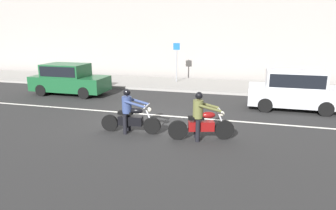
{
  "coord_description": "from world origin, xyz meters",
  "views": [
    {
      "loc": [
        3.69,
        -10.87,
        3.64
      ],
      "look_at": [
        0.92,
        -0.72,
        0.92
      ],
      "focal_mm": 31.81,
      "sensor_mm": 36.0,
      "label": 1
    }
  ],
  "objects_px": {
    "parked_hatchback_silver": "(294,90)",
    "street_sign_post": "(177,58)",
    "motorcycle_with_rider_olive": "(201,120)",
    "parked_sedan_forest_green": "(69,79)",
    "motorcycle_with_rider_denim_blue": "(130,115)"
  },
  "relations": [
    {
      "from": "parked_hatchback_silver",
      "to": "street_sign_post",
      "type": "relative_size",
      "value": 1.53
    },
    {
      "from": "motorcycle_with_rider_olive",
      "to": "motorcycle_with_rider_denim_blue",
      "type": "height_order",
      "value": "motorcycle_with_rider_olive"
    },
    {
      "from": "parked_hatchback_silver",
      "to": "street_sign_post",
      "type": "bearing_deg",
      "value": 143.07
    },
    {
      "from": "parked_sedan_forest_green",
      "to": "motorcycle_with_rider_denim_blue",
      "type": "bearing_deg",
      "value": -41.27
    },
    {
      "from": "motorcycle_with_rider_olive",
      "to": "parked_hatchback_silver",
      "type": "xyz_separation_m",
      "value": [
        3.46,
        4.88,
        0.27
      ]
    },
    {
      "from": "motorcycle_with_rider_olive",
      "to": "motorcycle_with_rider_denim_blue",
      "type": "xyz_separation_m",
      "value": [
        -2.54,
        0.02,
        -0.01
      ]
    },
    {
      "from": "parked_hatchback_silver",
      "to": "parked_sedan_forest_green",
      "type": "bearing_deg",
      "value": 178.97
    },
    {
      "from": "motorcycle_with_rider_olive",
      "to": "motorcycle_with_rider_denim_blue",
      "type": "relative_size",
      "value": 0.98
    },
    {
      "from": "motorcycle_with_rider_denim_blue",
      "to": "motorcycle_with_rider_olive",
      "type": "bearing_deg",
      "value": -0.47
    },
    {
      "from": "motorcycle_with_rider_olive",
      "to": "parked_sedan_forest_green",
      "type": "xyz_separation_m",
      "value": [
        -8.32,
        5.09,
        0.21
      ]
    },
    {
      "from": "parked_sedan_forest_green",
      "to": "street_sign_post",
      "type": "relative_size",
      "value": 1.64
    },
    {
      "from": "parked_sedan_forest_green",
      "to": "parked_hatchback_silver",
      "type": "bearing_deg",
      "value": -1.03
    },
    {
      "from": "motorcycle_with_rider_olive",
      "to": "street_sign_post",
      "type": "distance_m",
      "value": 10.5
    },
    {
      "from": "street_sign_post",
      "to": "parked_hatchback_silver",
      "type": "bearing_deg",
      "value": -36.93
    },
    {
      "from": "motorcycle_with_rider_denim_blue",
      "to": "street_sign_post",
      "type": "relative_size",
      "value": 0.85
    }
  ]
}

